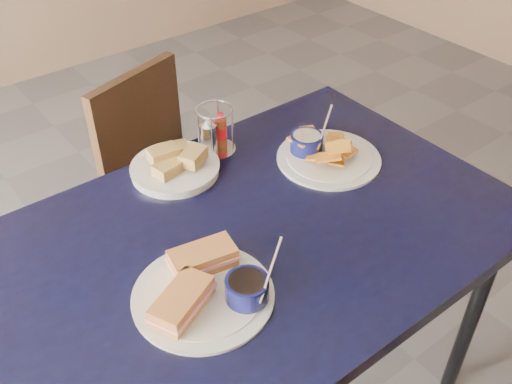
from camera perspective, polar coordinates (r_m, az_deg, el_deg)
dining_table at (r=1.39m, az=0.04°, el=-5.62°), size 1.25×0.84×0.75m
chair_far at (r=2.04m, az=-8.82°, el=2.41°), size 0.48×0.47×0.82m
sandwich_plate at (r=1.19m, az=-4.97°, el=-9.39°), size 0.31×0.30×0.12m
plantain_plate at (r=1.57m, az=6.60°, el=4.00°), size 0.28×0.28×0.12m
bread_basket at (r=1.52m, az=-8.09°, el=2.63°), size 0.23×0.23×0.07m
condiment_caddy at (r=1.58m, az=-4.24°, el=5.85°), size 0.11×0.11×0.14m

